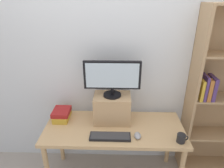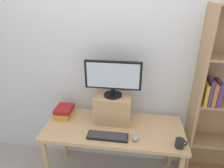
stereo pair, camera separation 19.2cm
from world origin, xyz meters
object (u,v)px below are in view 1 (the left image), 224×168
coffee_mug (181,138)px  computer_mouse (138,136)px  book_stack (62,114)px  computer_monitor (112,77)px  keyboard (110,136)px  desk (114,133)px  riser_box (112,108)px

coffee_mug → computer_mouse: bearing=172.2°
book_stack → computer_monitor: bearing=-1.7°
computer_mouse → keyboard: bearing=-176.9°
computer_monitor → keyboard: size_ratio=1.44×
desk → computer_monitor: computer_monitor is taller
computer_mouse → coffee_mug: coffee_mug is taller
book_stack → coffee_mug: bearing=-16.1°
computer_monitor → book_stack: computer_monitor is taller
desk → computer_mouse: computer_mouse is taller
riser_box → keyboard: 0.32m
desk → keyboard: keyboard is taller
desk → computer_monitor: 0.60m
desk → book_stack: book_stack is taller
desk → riser_box: bearing=100.6°
riser_box → keyboard: (-0.01, -0.29, -0.14)m
computer_mouse → computer_monitor: bearing=132.4°
computer_mouse → book_stack: size_ratio=0.43×
riser_box → coffee_mug: (0.65, -0.33, -0.11)m
keyboard → computer_mouse: computer_mouse is taller
computer_monitor → computer_mouse: bearing=-47.6°
riser_box → keyboard: riser_box is taller
desk → riser_box: (-0.02, 0.12, 0.23)m
keyboard → book_stack: size_ratio=1.64×
book_stack → coffee_mug: 1.26m
computer_monitor → coffee_mug: bearing=-27.0°
coffee_mug → riser_box: bearing=152.9°
riser_box → computer_mouse: 0.40m
riser_box → computer_monitor: computer_monitor is taller
desk → computer_monitor: size_ratio=2.53×
riser_box → computer_mouse: size_ratio=3.67×
riser_box → coffee_mug: size_ratio=3.57×
computer_monitor → coffee_mug: 0.87m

